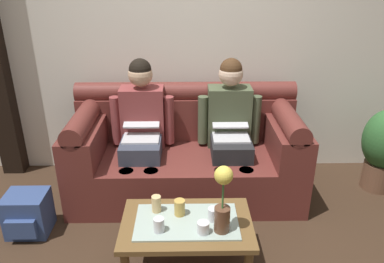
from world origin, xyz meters
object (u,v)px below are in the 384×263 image
(person_right, at_px, (230,124))
(cup_far_center, at_px, (159,225))
(cup_near_right, at_px, (157,204))
(cup_far_left, at_px, (214,214))
(cup_far_right, at_px, (180,208))
(coffee_table, at_px, (187,229))
(backpack_left, at_px, (28,214))
(couch, at_px, (187,153))
(person_left, at_px, (142,125))
(flower_vase, at_px, (223,199))
(cup_near_left, at_px, (204,228))

(person_right, xyz_separation_m, cup_far_center, (-0.56, -1.12, -0.21))
(cup_near_right, bearing_deg, cup_far_left, -15.04)
(cup_far_right, bearing_deg, coffee_table, -56.46)
(cup_far_center, height_order, backpack_left, cup_far_center)
(couch, relative_size, person_left, 1.64)
(couch, xyz_separation_m, cup_far_right, (-0.05, -0.95, 0.08))
(couch, bearing_deg, person_left, -179.62)
(person_right, distance_m, cup_far_right, 1.06)
(coffee_table, distance_m, cup_far_left, 0.21)
(couch, height_order, cup_near_right, couch)
(cup_far_right, bearing_deg, flower_vase, -32.38)
(coffee_table, height_order, flower_vase, flower_vase)
(cup_far_right, bearing_deg, cup_far_left, -15.41)
(person_left, bearing_deg, cup_far_right, -70.32)
(cup_far_left, xyz_separation_m, cup_far_right, (-0.22, 0.06, 0.01))
(person_right, distance_m, coffee_table, 1.14)
(coffee_table, distance_m, cup_near_right, 0.26)
(cup_near_right, xyz_separation_m, cup_far_center, (0.03, -0.21, -0.01))
(cup_near_right, bearing_deg, person_left, 101.34)
(couch, bearing_deg, cup_near_left, -84.88)
(cup_far_left, bearing_deg, person_left, 119.04)
(cup_far_center, bearing_deg, person_left, 100.74)
(couch, bearing_deg, cup_far_center, -98.80)
(flower_vase, distance_m, cup_far_left, 0.22)
(cup_far_right, height_order, backpack_left, cup_far_right)
(backpack_left, bearing_deg, person_left, 35.18)
(couch, relative_size, backpack_left, 6.01)
(cup_near_right, bearing_deg, couch, 77.40)
(person_left, bearing_deg, cup_far_left, -60.96)
(person_left, height_order, coffee_table, person_left)
(person_right, xyz_separation_m, coffee_table, (-0.39, -1.02, -0.32))
(cup_near_left, relative_size, cup_near_right, 0.67)
(flower_vase, height_order, cup_far_left, flower_vase)
(cup_far_right, bearing_deg, cup_near_left, -52.05)
(person_right, relative_size, coffee_table, 1.42)
(person_left, relative_size, coffee_table, 1.42)
(backpack_left, bearing_deg, cup_near_left, -22.04)
(cup_near_left, xyz_separation_m, cup_near_right, (-0.31, 0.23, 0.02))
(person_right, relative_size, cup_near_right, 10.45)
(couch, distance_m, cup_far_left, 1.03)
(person_left, height_order, cup_far_center, person_left)
(cup_near_left, height_order, cup_far_left, cup_far_left)
(cup_near_left, height_order, backpack_left, cup_near_left)
(person_right, distance_m, cup_near_left, 1.20)
(couch, xyz_separation_m, flower_vase, (0.22, -1.12, 0.26))
(cup_far_left, bearing_deg, backpack_left, 163.72)
(person_right, bearing_deg, cup_near_right, -122.98)
(person_left, bearing_deg, backpack_left, -144.82)
(couch, relative_size, coffee_table, 2.32)
(cup_far_center, xyz_separation_m, backpack_left, (-1.06, 0.52, -0.29))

